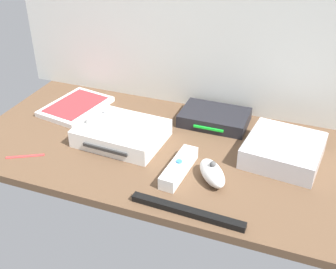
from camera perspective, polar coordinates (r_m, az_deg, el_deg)
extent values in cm
cube|color=brown|center=(106.69, 0.00, -2.29)|extent=(100.00, 48.00, 2.00)
cube|color=white|center=(108.63, -6.20, 0.19)|extent=(21.83, 17.10, 4.40)
cube|color=#2D2D2D|center=(102.78, -8.41, -1.99)|extent=(12.01, 1.24, 0.80)
cube|color=silver|center=(104.40, 15.13, -2.08)|extent=(18.75, 18.75, 5.00)
cube|color=silver|center=(102.99, 15.33, -0.85)|extent=(18.00, 18.00, 0.30)
cube|color=white|center=(126.45, -12.19, 3.67)|extent=(16.64, 21.04, 1.40)
cube|color=#B72D33|center=(126.10, -12.23, 3.98)|extent=(13.77, 18.00, 0.16)
cube|color=black|center=(116.58, 6.24, 2.26)|extent=(18.01, 12.02, 3.40)
cube|color=#19D833|center=(111.36, 5.39, 0.80)|extent=(8.00, 0.41, 0.60)
cube|color=white|center=(96.93, 1.48, -4.43)|extent=(4.51, 14.99, 3.00)
cylinder|color=#387FDB|center=(95.94, 1.49, -3.61)|extent=(1.40, 1.40, 0.40)
ellipsoid|color=white|center=(94.91, 5.91, -5.14)|extent=(9.58, 10.61, 4.00)
sphere|color=#4C4C4C|center=(93.50, 5.99, -3.96)|extent=(1.40, 1.40, 1.40)
cube|color=white|center=(108.30, -6.40, 2.04)|extent=(15.14, 9.43, 2.00)
cylinder|color=#99999E|center=(109.73, -8.21, 3.04)|extent=(2.19, 2.19, 0.40)
cube|color=black|center=(86.80, 2.56, -10.21)|extent=(24.05, 2.75, 1.40)
cylinder|color=red|center=(108.52, -18.53, -2.66)|extent=(8.21, 4.99, 0.70)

